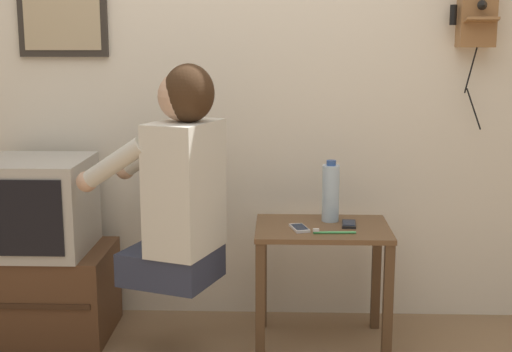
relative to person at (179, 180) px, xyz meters
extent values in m
cube|color=silver|center=(0.28, 0.54, 0.50)|extent=(6.80, 0.05, 2.55)
cube|color=brown|center=(0.60, 0.15, -0.24)|extent=(0.58, 0.42, 0.02)
cube|color=#523822|center=(0.34, -0.03, -0.51)|extent=(0.04, 0.04, 0.52)
cube|color=#523822|center=(0.87, -0.03, -0.51)|extent=(0.04, 0.04, 0.52)
cube|color=#523822|center=(0.34, 0.34, -0.51)|extent=(0.04, 0.04, 0.52)
cube|color=#523822|center=(0.87, 0.34, -0.51)|extent=(0.04, 0.04, 0.52)
cube|color=#2D3347|center=(-0.04, 0.02, -0.37)|extent=(0.45, 0.43, 0.14)
cube|color=beige|center=(0.03, -0.01, -0.03)|extent=(0.32, 0.40, 0.54)
sphere|color=tan|center=(0.03, -0.01, 0.35)|extent=(0.21, 0.21, 0.21)
ellipsoid|color=#382314|center=(0.05, -0.02, 0.36)|extent=(0.27, 0.27, 0.24)
cylinder|color=beige|center=(-0.25, -0.06, 0.08)|extent=(0.32, 0.18, 0.23)
cylinder|color=beige|center=(-0.15, 0.21, 0.08)|extent=(0.32, 0.18, 0.23)
sphere|color=tan|center=(-0.38, -0.01, 0.00)|extent=(0.09, 0.09, 0.09)
sphere|color=tan|center=(-0.28, 0.26, 0.00)|extent=(0.09, 0.09, 0.09)
cube|color=#51331E|center=(-0.67, 0.22, -0.57)|extent=(0.62, 0.46, 0.41)
cube|color=#392315|center=(-0.67, -0.02, -0.55)|extent=(0.56, 0.01, 0.02)
cube|color=#ADA89E|center=(-0.67, 0.21, -0.16)|extent=(0.46, 0.46, 0.42)
cube|color=black|center=(-0.67, -0.03, -0.16)|extent=(0.38, 0.01, 0.33)
cube|color=olive|center=(1.30, 0.46, 0.69)|extent=(0.16, 0.11, 0.32)
cube|color=olive|center=(1.30, 0.37, 0.65)|extent=(0.14, 0.07, 0.03)
cone|color=black|center=(1.30, 0.35, 0.72)|extent=(0.04, 0.05, 0.04)
cylinder|color=black|center=(1.20, 0.46, 0.68)|extent=(0.03, 0.03, 0.09)
cylinder|color=black|center=(1.28, 0.44, 0.43)|extent=(0.04, 0.04, 0.22)
cylinder|color=black|center=(1.31, 0.45, 0.25)|extent=(0.07, 0.06, 0.19)
cube|color=#2D2823|center=(-0.60, 0.50, 0.71)|extent=(0.42, 0.02, 0.45)
cube|color=tan|center=(-0.60, 0.49, 0.71)|extent=(0.36, 0.01, 0.38)
cube|color=silver|center=(0.50, 0.10, -0.23)|extent=(0.09, 0.14, 0.01)
cube|color=black|center=(0.50, 0.10, -0.22)|extent=(0.07, 0.11, 0.00)
cube|color=black|center=(0.72, 0.17, -0.23)|extent=(0.07, 0.13, 0.01)
cube|color=black|center=(0.72, 0.17, -0.22)|extent=(0.06, 0.10, 0.00)
cylinder|color=#ADC6DB|center=(0.64, 0.25, -0.10)|extent=(0.08, 0.08, 0.25)
cylinder|color=#2D4C8C|center=(0.64, 0.25, 0.03)|extent=(0.04, 0.04, 0.02)
cylinder|color=#4CBF66|center=(0.65, 0.04, -0.23)|extent=(0.18, 0.02, 0.01)
cube|color=white|center=(0.57, 0.03, -0.22)|extent=(0.03, 0.01, 0.01)
camera|label=1|loc=(0.42, -2.86, 0.58)|focal=50.00mm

